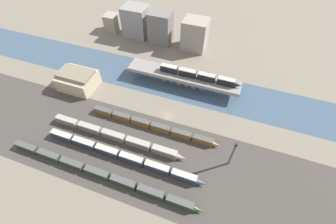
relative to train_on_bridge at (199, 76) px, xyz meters
name	(u,v)px	position (x,y,z in m)	size (l,w,h in m)	color
ground_plane	(168,115)	(-8.45, -23.59, -8.91)	(400.00, 400.00, 0.00)	#756B5B
railbed_yard	(149,156)	(-8.45, -47.59, -8.90)	(280.00, 42.00, 0.01)	#423D38
river_water	(182,85)	(-8.45, 0.00, -8.90)	(320.00, 25.84, 0.01)	#3D5166
bridge	(183,77)	(-8.45, 0.00, -3.51)	(61.02, 9.93, 7.04)	gray
train_on_bridge	(199,76)	(0.00, 0.00, 0.00)	(42.80, 2.99, 3.82)	black
train_yard_near	(100,174)	(-23.25, -62.05, -7.22)	(83.26, 2.67, 3.43)	#23381E
train_yard_mid	(122,156)	(-18.75, -52.11, -6.98)	(70.85, 2.75, 3.93)	#2D384C
train_yard_far	(116,137)	(-25.67, -44.33, -7.04)	(63.72, 2.88, 3.80)	gray
train_yard_outer	(153,126)	(-12.56, -33.17, -7.20)	(62.00, 2.71, 3.49)	brown
warehouse_building	(78,80)	(-61.04, -20.26, -4.28)	(18.51, 15.33, 9.73)	tan
signal_tower	(232,154)	(23.76, -39.50, -1.35)	(1.00, 0.78, 14.95)	#4C4C51
city_block_far_left	(112,22)	(-72.49, 38.49, -3.31)	(8.62, 9.32, 11.19)	gray
city_block_left	(136,21)	(-53.40, 38.35, 0.99)	(15.78, 13.43, 19.79)	gray
city_block_center	(161,28)	(-34.78, 35.42, 1.23)	(14.03, 11.44, 20.27)	slate
city_block_right	(195,35)	(-12.26, 36.32, 0.59)	(14.95, 12.99, 19.00)	gray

